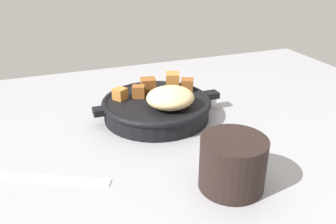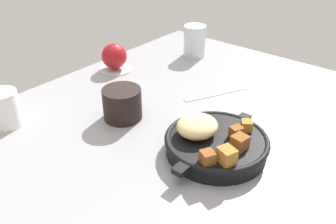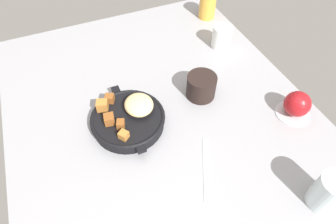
{
  "view_description": "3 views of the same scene",
  "coord_description": "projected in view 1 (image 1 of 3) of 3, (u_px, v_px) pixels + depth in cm",
  "views": [
    {
      "loc": [
        20.2,
        49.6,
        30.78
      ],
      "look_at": [
        2.73,
        3.1,
        7.51
      ],
      "focal_mm": 37.93,
      "sensor_mm": 36.0,
      "label": 1
    },
    {
      "loc": [
        -52.45,
        -41.22,
        45.7
      ],
      "look_at": [
        -1.14,
        1.42,
        5.76
      ],
      "focal_mm": 38.58,
      "sensor_mm": 36.0,
      "label": 2
    },
    {
      "loc": [
        51.45,
        -20.01,
        66.52
      ],
      "look_at": [
        3.4,
        0.51,
        4.27
      ],
      "focal_mm": 30.57,
      "sensor_mm": 36.0,
      "label": 3
    }
  ],
  "objects": [
    {
      "name": "coffee_mug_dark",
      "position": [
        233.0,
        163.0,
        0.49
      ],
      "size": [
        9.19,
        9.19,
        7.53
      ],
      "primitive_type": "cylinder",
      "color": "black",
      "rests_on": "ground_plane"
    },
    {
      "name": "butter_knife",
      "position": [
        47.0,
        179.0,
        0.51
      ],
      "size": [
        17.52,
        9.8,
        0.36
      ],
      "primitive_type": "cube",
      "rotation": [
        0.0,
        0.0,
        -0.46
      ],
      "color": "silver",
      "rests_on": "ground_plane"
    },
    {
      "name": "ground_plane",
      "position": [
        176.0,
        148.0,
        0.62
      ],
      "size": [
        114.82,
        89.44,
        2.4
      ],
      "primitive_type": "cube",
      "color": "gray"
    },
    {
      "name": "cast_iron_skillet",
      "position": [
        160.0,
        105.0,
        0.69
      ],
      "size": [
        25.65,
        21.37,
        7.5
      ],
      "color": "black",
      "rests_on": "ground_plane"
    }
  ]
}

